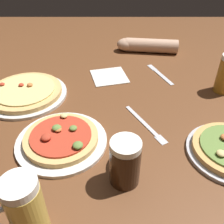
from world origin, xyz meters
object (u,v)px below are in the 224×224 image
object	(u,v)px
beer_mug_dark	(125,161)
knife_right	(160,74)
diner_arm	(144,45)
napkin_folded	(109,76)
pizza_plate_side	(62,139)
beer_mug_pale	(25,211)
pizza_plate_far	(25,93)
fork_left	(146,124)

from	to	relation	value
beer_mug_dark	knife_right	xyz separation A→B (m)	(0.19, 0.60, -0.07)
knife_right	diner_arm	xyz separation A→B (m)	(-0.05, 0.26, 0.03)
napkin_folded	knife_right	bearing A→B (deg)	5.45
pizza_plate_side	beer_mug_pale	size ratio (longest dim) A/B	1.63
beer_mug_dark	beer_mug_pale	bearing A→B (deg)	-144.84
napkin_folded	knife_right	size ratio (longest dim) A/B	0.77
pizza_plate_side	diner_arm	size ratio (longest dim) A/B	0.89
pizza_plate_side	napkin_folded	xyz separation A→B (m)	(0.15, 0.43, -0.01)
pizza_plate_side	beer_mug_pale	distance (m)	0.30
pizza_plate_far	beer_mug_pale	size ratio (longest dim) A/B	1.85
pizza_plate_far	pizza_plate_side	world-z (taller)	pizza_plate_side
beer_mug_dark	napkin_folded	xyz separation A→B (m)	(-0.05, 0.57, -0.07)
beer_mug_dark	knife_right	bearing A→B (deg)	72.30
pizza_plate_far	fork_left	distance (m)	0.50
diner_arm	fork_left	bearing A→B (deg)	-95.43
pizza_plate_side	napkin_folded	distance (m)	0.46
beer_mug_pale	knife_right	world-z (taller)	beer_mug_pale
beer_mug_dark	fork_left	size ratio (longest dim) A/B	0.66
beer_mug_dark	fork_left	world-z (taller)	beer_mug_dark
pizza_plate_far	napkin_folded	distance (m)	0.37
pizza_plate_side	knife_right	distance (m)	0.60
beer_mug_dark	diner_arm	distance (m)	0.87
pizza_plate_side	beer_mug_dark	world-z (taller)	beer_mug_dark
pizza_plate_side	diner_arm	xyz separation A→B (m)	(0.34, 0.71, 0.02)
beer_mug_pale	fork_left	size ratio (longest dim) A/B	0.84
beer_mug_dark	pizza_plate_side	bearing A→B (deg)	144.27
beer_mug_dark	diner_arm	bearing A→B (deg)	80.46
diner_arm	knife_right	bearing A→B (deg)	-79.79
knife_right	diner_arm	world-z (taller)	diner_arm
napkin_folded	pizza_plate_far	bearing A→B (deg)	-154.95
pizza_plate_far	napkin_folded	xyz separation A→B (m)	(0.34, 0.16, -0.01)
pizza_plate_far	pizza_plate_side	bearing A→B (deg)	-55.21
fork_left	knife_right	size ratio (longest dim) A/B	1.06
beer_mug_pale	fork_left	distance (m)	0.50
diner_arm	pizza_plate_side	bearing A→B (deg)	-115.45
napkin_folded	diner_arm	distance (m)	0.34
pizza_plate_far	napkin_folded	size ratio (longest dim) A/B	2.13
beer_mug_pale	diner_arm	size ratio (longest dim) A/B	0.55
pizza_plate_far	diner_arm	size ratio (longest dim) A/B	1.01
knife_right	diner_arm	size ratio (longest dim) A/B	0.61
fork_left	diner_arm	distance (m)	0.63
beer_mug_pale	fork_left	bearing A→B (deg)	51.76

